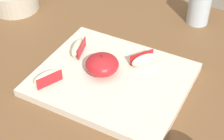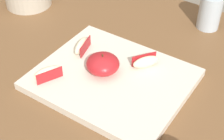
{
  "view_description": "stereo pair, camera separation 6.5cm",
  "coord_description": "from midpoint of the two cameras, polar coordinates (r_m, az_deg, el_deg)",
  "views": [
    {
      "loc": [
        0.36,
        -0.6,
        1.34
      ],
      "look_at": [
        0.06,
        -0.02,
        0.78
      ],
      "focal_mm": 56.2,
      "sensor_mm": 36.0,
      "label": 1
    },
    {
      "loc": [
        0.42,
        -0.57,
        1.34
      ],
      "look_at": [
        0.06,
        -0.02,
        0.78
      ],
      "focal_mm": 56.2,
      "sensor_mm": 36.0,
      "label": 2
    }
  ],
  "objects": [
    {
      "name": "drinking_glass_water",
      "position": [
        1.11,
        12.38,
        9.89
      ],
      "size": [
        0.07,
        0.07,
        0.1
      ],
      "color": "silver",
      "rests_on": "dining_table"
    },
    {
      "name": "apple_wedge_right",
      "position": [
        0.87,
        -12.6,
        -1.21
      ],
      "size": [
        0.05,
        0.08,
        0.03
      ],
      "color": "beige",
      "rests_on": "cutting_board"
    },
    {
      "name": "dining_table",
      "position": [
        1.0,
        -4.24,
        -4.91
      ],
      "size": [
        1.14,
        0.94,
        0.74
      ],
      "color": "brown",
      "rests_on": "ground_plane"
    },
    {
      "name": "cutting_board",
      "position": [
        0.88,
        -2.11,
        -1.57
      ],
      "size": [
        0.37,
        0.31,
        0.02
      ],
      "color": "beige",
      "rests_on": "dining_table"
    },
    {
      "name": "apple_wedge_left",
      "position": [
        0.9,
        3.17,
        1.63
      ],
      "size": [
        0.06,
        0.07,
        0.03
      ],
      "color": "beige",
      "rests_on": "cutting_board"
    },
    {
      "name": "apple_half_skin_up",
      "position": [
        0.88,
        -3.77,
        0.84
      ],
      "size": [
        0.08,
        0.08,
        0.05
      ],
      "color": "#B21E23",
      "rests_on": "cutting_board"
    },
    {
      "name": "apple_wedge_near_knife",
      "position": [
        0.95,
        -7.59,
        3.58
      ],
      "size": [
        0.04,
        0.08,
        0.03
      ],
      "color": "beige",
      "rests_on": "cutting_board"
    }
  ]
}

